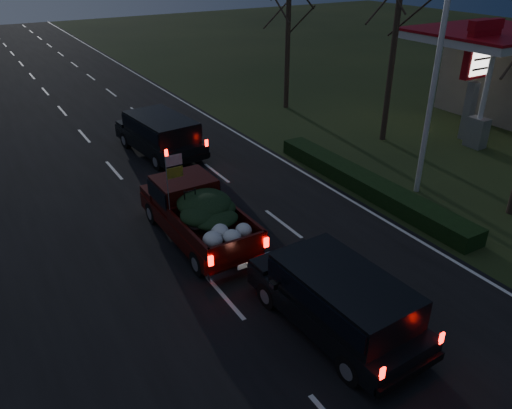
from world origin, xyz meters
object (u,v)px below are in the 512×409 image
light_pole (440,45)px  gas_price_pylon (479,61)px  pickup_truck (197,210)px  lead_suv (160,132)px  rear_suv (340,296)px

light_pole → gas_price_pylon: bearing=24.7°
pickup_truck → lead_suv: (1.71, 7.47, 0.09)m
pickup_truck → lead_suv: bearing=76.3°
light_pole → lead_suv: size_ratio=1.75×
lead_suv → light_pole: bearing=-56.5°
light_pole → lead_suv: light_pole is taller
pickup_truck → lead_suv: 7.67m
pickup_truck → lead_suv: pickup_truck is taller
pickup_truck → rear_suv: bearing=-80.6°
rear_suv → gas_price_pylon: bearing=25.6°
gas_price_pylon → lead_suv: bearing=157.3°
pickup_truck → gas_price_pylon: bearing=5.9°
gas_price_pylon → pickup_truck: (-15.26, -1.79, -2.76)m
pickup_truck → rear_suv: size_ratio=1.06×
light_pole → rear_suv: (-7.72, -4.59, -4.44)m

